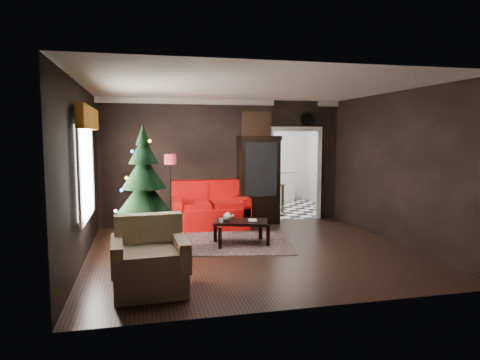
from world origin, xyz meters
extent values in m
plane|color=black|center=(0.00, 0.00, 0.00)|extent=(5.50, 5.50, 0.00)
plane|color=white|center=(0.00, 0.00, 2.80)|extent=(5.50, 5.50, 0.00)
plane|color=black|center=(0.00, 2.50, 1.40)|extent=(5.50, 0.00, 5.50)
plane|color=black|center=(0.00, -2.50, 1.40)|extent=(5.50, 0.00, 5.50)
plane|color=black|center=(-2.75, 0.00, 1.40)|extent=(0.00, 5.50, 5.50)
plane|color=black|center=(2.75, 0.00, 1.40)|extent=(0.00, 5.50, 5.50)
cube|color=white|center=(-2.71, 0.20, 1.45)|extent=(0.05, 1.60, 1.40)
cube|color=#985416|center=(-2.63, 0.20, 2.27)|extent=(0.12, 2.10, 0.35)
plane|color=white|center=(1.70, 4.00, 0.00)|extent=(3.00, 3.00, 0.00)
cube|color=white|center=(1.70, 5.45, 1.70)|extent=(0.70, 0.06, 0.70)
cube|color=#493A41|center=(-0.33, 0.66, 0.01)|extent=(2.72, 2.20, 0.01)
cylinder|color=white|center=(-0.46, 0.45, 0.47)|extent=(0.07, 0.07, 0.06)
cylinder|color=white|center=(-0.32, 0.67, 0.48)|extent=(0.10, 0.10, 0.07)
imported|color=gray|center=(0.06, 0.46, 0.54)|extent=(0.15, 0.04, 0.20)
cylinder|color=white|center=(1.95, 2.45, 2.38)|extent=(0.32, 0.32, 0.06)
cube|color=#A16038|center=(0.75, 2.46, 2.25)|extent=(0.62, 0.05, 0.52)
cube|color=silver|center=(1.70, 5.20, 0.45)|extent=(1.80, 0.60, 0.90)
camera|label=1|loc=(-1.82, -6.95, 2.00)|focal=31.80mm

